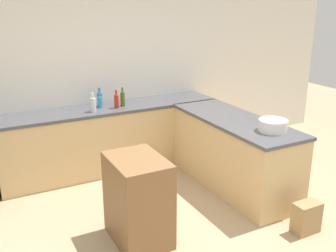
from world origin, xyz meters
TOP-DOWN VIEW (x-y plane):
  - ground_plane at (0.00, 0.00)m, footprint 14.00×14.00m
  - wall_back at (0.00, 2.40)m, footprint 8.00×0.06m
  - counter_back at (0.00, 2.08)m, footprint 3.01×0.61m
  - counter_peninsula at (1.16, 0.85)m, footprint 0.69×1.90m
  - island_table at (-0.36, 0.33)m, footprint 0.49×0.67m
  - mixing_bowl at (1.23, 0.28)m, footprint 0.31×0.31m
  - dish_soap_bottle at (-0.13, 2.10)m, footprint 0.06×0.06m
  - hot_sauce_bottle at (0.06, 1.98)m, footprint 0.06×0.06m
  - olive_oil_bottle at (0.17, 2.04)m, footprint 0.06×0.06m
  - vinegar_bottle_clear at (-0.27, 1.95)m, footprint 0.08×0.08m
  - water_bottle_blue at (-0.10, 2.18)m, footprint 0.07×0.07m
  - paper_bag at (1.19, -0.35)m, footprint 0.28×0.16m

SIDE VIEW (x-z plane):
  - ground_plane at x=0.00m, z-range 0.00..0.00m
  - paper_bag at x=1.19m, z-range 0.00..0.33m
  - island_table at x=-0.36m, z-range 0.00..0.86m
  - counter_back at x=0.00m, z-range 0.00..0.90m
  - counter_peninsula at x=1.16m, z-range 0.00..0.90m
  - mixing_bowl at x=1.23m, z-range 0.90..1.03m
  - dish_soap_bottle at x=-0.13m, z-range 0.87..1.08m
  - hot_sauce_bottle at x=0.06m, z-range 0.87..1.11m
  - vinegar_bottle_clear at x=-0.27m, z-range 0.87..1.12m
  - water_bottle_blue at x=-0.10m, z-range 0.87..1.12m
  - olive_oil_bottle at x=0.17m, z-range 0.87..1.13m
  - wall_back at x=0.00m, z-range 0.00..2.70m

